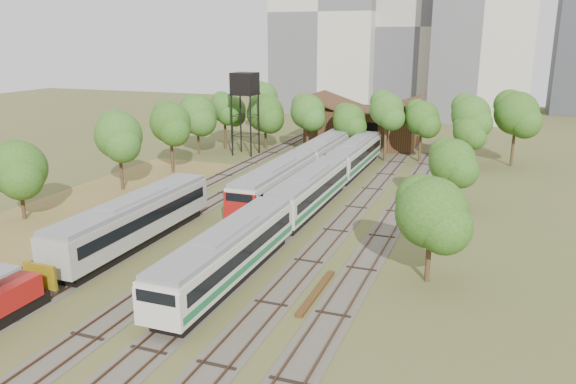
% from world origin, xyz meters
% --- Properties ---
extents(ground, '(240.00, 240.00, 0.00)m').
position_xyz_m(ground, '(0.00, 0.00, 0.00)').
color(ground, '#475123').
rests_on(ground, ground).
extents(dry_grass_patch, '(14.00, 60.00, 0.04)m').
position_xyz_m(dry_grass_patch, '(-18.00, 8.00, 0.02)').
color(dry_grass_patch, brown).
rests_on(dry_grass_patch, ground).
extents(tracks, '(24.60, 80.00, 0.19)m').
position_xyz_m(tracks, '(-0.67, 25.00, 0.04)').
color(tracks, '#4C473D').
rests_on(tracks, ground).
extents(railcar_red_set, '(3.03, 34.58, 3.75)m').
position_xyz_m(railcar_red_set, '(-2.00, 32.80, 1.98)').
color(railcar_red_set, black).
rests_on(railcar_red_set, ground).
extents(railcar_green_set, '(2.95, 52.08, 3.64)m').
position_xyz_m(railcar_green_set, '(2.00, 22.84, 1.93)').
color(railcar_green_set, black).
rests_on(railcar_green_set, ground).
extents(railcar_rear, '(2.85, 16.08, 3.52)m').
position_xyz_m(railcar_rear, '(-2.00, 60.05, 1.86)').
color(railcar_rear, black).
rests_on(railcar_rear, ground).
extents(old_grey_coach, '(3.09, 18.00, 3.82)m').
position_xyz_m(old_grey_coach, '(-8.00, 8.99, 2.08)').
color(old_grey_coach, black).
rests_on(old_grey_coach, ground).
extents(water_tower, '(3.28, 3.28, 11.35)m').
position_xyz_m(water_tower, '(-14.86, 44.74, 9.57)').
color(water_tower, black).
rests_on(water_tower, ground).
extents(rail_pile_far, '(0.43, 6.93, 0.23)m').
position_xyz_m(rail_pile_far, '(8.20, 5.57, 0.11)').
color(rail_pile_far, '#553518').
rests_on(rail_pile_far, ground).
extents(maintenance_shed, '(16.45, 11.55, 7.58)m').
position_xyz_m(maintenance_shed, '(-1.00, 57.98, 2.91)').
color(maintenance_shed, '#352113').
rests_on(maintenance_shed, ground).
extents(tree_band_left, '(7.86, 75.43, 8.60)m').
position_xyz_m(tree_band_left, '(-20.02, 28.52, 5.39)').
color(tree_band_left, '#382616').
rests_on(tree_band_left, ground).
extents(tree_band_far, '(44.52, 7.59, 9.51)m').
position_xyz_m(tree_band_far, '(1.65, 48.69, 6.02)').
color(tree_band_far, '#382616').
rests_on(tree_band_far, ground).
extents(tree_band_right, '(4.80, 40.51, 7.28)m').
position_xyz_m(tree_band_right, '(14.60, 24.56, 4.72)').
color(tree_band_right, '#382616').
rests_on(tree_band_right, ground).
extents(tower_left, '(22.00, 16.00, 42.00)m').
position_xyz_m(tower_left, '(-18.00, 95.00, 21.00)').
color(tower_left, beige).
rests_on(tower_left, ground).
extents(tower_centre, '(20.00, 18.00, 36.00)m').
position_xyz_m(tower_centre, '(2.00, 100.00, 18.00)').
color(tower_centre, '#ADA79C').
rests_on(tower_centre, ground).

